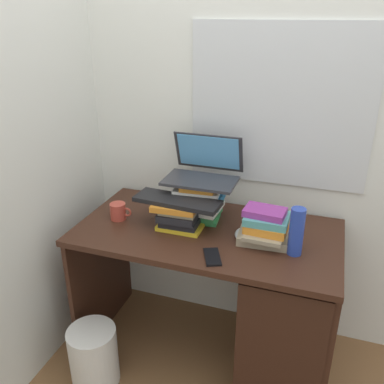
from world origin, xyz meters
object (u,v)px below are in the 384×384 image
laptop (204,168)px  book_stack_side (265,227)px  water_bottle (296,232)px  computer_mouse (241,233)px  book_stack_tall (199,201)px  wastebasket (94,356)px  book_stack_keyboard_riser (179,215)px  keyboard (177,201)px  cell_phone (212,257)px  mug (118,211)px  desk (266,304)px

laptop → book_stack_side: bearing=-26.7°
water_bottle → computer_mouse: bearing=165.0°
book_stack_tall → wastebasket: (-0.39, -0.48, -0.71)m
book_stack_keyboard_riser → laptop: bearing=70.1°
book_stack_tall → laptop: (0.00, 0.06, 0.16)m
keyboard → cell_phone: (0.24, -0.20, -0.15)m
cell_phone → keyboard: bearing=116.6°
mug → wastebasket: size_ratio=0.37×
mug → cell_phone: 0.60m
water_bottle → cell_phone: water_bottle is taller
book_stack_tall → water_bottle: water_bottle is taller
mug → wastebasket: 0.74m
wastebasket → keyboard: bearing=47.2°
book_stack_keyboard_riser → book_stack_side: size_ratio=1.02×
computer_mouse → cell_phone: size_ratio=0.76×
book_stack_side → keyboard: (-0.43, -0.01, 0.07)m
book_stack_side → laptop: bearing=153.3°
desk → computer_mouse: computer_mouse is taller
desk → cell_phone: cell_phone is taller
keyboard → laptop: bearing=73.6°
computer_mouse → mug: bearing=-177.9°
book_stack_keyboard_riser → laptop: (0.07, 0.19, 0.18)m
computer_mouse → mug: (-0.64, -0.02, 0.03)m
book_stack_keyboard_riser → water_bottle: size_ratio=1.09×
book_stack_tall → water_bottle: (0.50, -0.18, 0.01)m
computer_mouse → mug: size_ratio=0.89×
keyboard → mug: bearing=-175.6°
mug → book_stack_tall: bearing=18.7°
book_stack_tall → cell_phone: 0.38m
computer_mouse → cell_phone: computer_mouse is taller
laptop → water_bottle: bearing=-25.5°
wastebasket → cell_phone: bearing=15.4°
book_stack_tall → computer_mouse: bearing=-23.7°
book_stack_side → mug: book_stack_side is taller
keyboard → water_bottle: 0.57m
laptop → water_bottle: 0.57m
cell_phone → mug: bearing=137.4°
book_stack_tall → book_stack_keyboard_riser: 0.14m
desk → book_stack_tall: size_ratio=5.11×
laptop → mug: laptop is taller
book_stack_side → laptop: size_ratio=0.66×
book_stack_side → computer_mouse: bearing=175.5°
book_stack_tall → book_stack_keyboard_riser: book_stack_tall is taller
keyboard → wastebasket: 0.90m
desk → computer_mouse: 0.40m
book_stack_tall → book_stack_side: (0.36, -0.12, -0.03)m
laptop → cell_phone: laptop is taller
laptop → keyboard: bearing=-110.5°
keyboard → cell_phone: 0.34m
desk → book_stack_keyboard_riser: bearing=-179.6°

